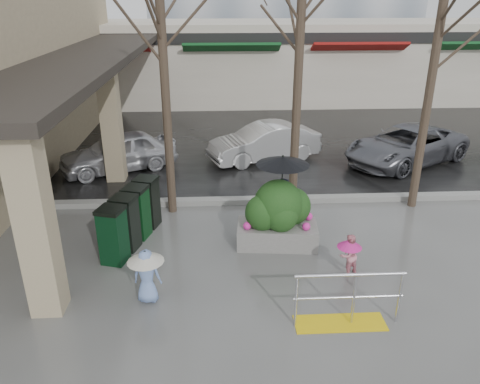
{
  "coord_description": "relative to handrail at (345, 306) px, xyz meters",
  "views": [
    {
      "loc": [
        -0.81,
        -7.75,
        5.35
      ],
      "look_at": [
        -0.3,
        1.74,
        1.3
      ],
      "focal_mm": 35.0,
      "sensor_mm": 36.0,
      "label": 1
    }
  ],
  "objects": [
    {
      "name": "ground",
      "position": [
        -1.36,
        1.2,
        -0.38
      ],
      "size": [
        120.0,
        120.0,
        0.0
      ],
      "primitive_type": "plane",
      "color": "#51514F",
      "rests_on": "ground"
    },
    {
      "name": "street_asphalt",
      "position": [
        -1.36,
        23.2,
        -0.37
      ],
      "size": [
        120.0,
        36.0,
        0.01
      ],
      "primitive_type": "cube",
      "color": "black",
      "rests_on": "ground"
    },
    {
      "name": "curb",
      "position": [
        -1.36,
        5.2,
        -0.3
      ],
      "size": [
        120.0,
        0.3,
        0.15
      ],
      "primitive_type": "cube",
      "color": "gray",
      "rests_on": "ground"
    },
    {
      "name": "canopy_slab",
      "position": [
        -6.16,
        9.2,
        3.25
      ],
      "size": [
        2.8,
        18.0,
        0.25
      ],
      "primitive_type": "cube",
      "color": "#2D2823",
      "rests_on": "pillar_front"
    },
    {
      "name": "pillar_front",
      "position": [
        -5.26,
        0.7,
        1.37
      ],
      "size": [
        0.55,
        0.55,
        3.5
      ],
      "primitive_type": "cube",
      "color": "tan",
      "rests_on": "ground"
    },
    {
      "name": "pillar_back",
      "position": [
        -5.26,
        7.2,
        1.37
      ],
      "size": [
        0.55,
        0.55,
        3.5
      ],
      "primitive_type": "cube",
      "color": "tan",
      "rests_on": "ground"
    },
    {
      "name": "storefront_row",
      "position": [
        0.64,
        19.17,
        1.64
      ],
      "size": [
        34.0,
        6.74,
        4.0
      ],
      "color": "beige",
      "rests_on": "ground"
    },
    {
      "name": "handrail",
      "position": [
        0.0,
        0.0,
        0.0
      ],
      "size": [
        1.9,
        0.5,
        1.03
      ],
      "color": "yellow",
      "rests_on": "ground"
    },
    {
      "name": "tree_west",
      "position": [
        -3.36,
        4.8,
        4.71
      ],
      "size": [
        3.2,
        3.2,
        6.8
      ],
      "color": "#382B21",
      "rests_on": "ground"
    },
    {
      "name": "tree_mideast",
      "position": [
        3.14,
        4.8,
        4.48
      ],
      "size": [
        3.2,
        3.2,
        6.5
      ],
      "color": "#382B21",
      "rests_on": "ground"
    },
    {
      "name": "woman",
      "position": [
        -0.71,
        3.13,
        0.93
      ],
      "size": [
        1.2,
        1.2,
        2.08
      ],
      "rotation": [
        0.0,
        0.0,
        3.82
      ],
      "color": "black",
      "rests_on": "ground"
    },
    {
      "name": "child_pink",
      "position": [
        0.48,
        1.55,
        0.15
      ],
      "size": [
        0.54,
        0.5,
        0.9
      ],
      "rotation": [
        0.0,
        0.0,
        3.59
      ],
      "color": "pink",
      "rests_on": "ground"
    },
    {
      "name": "child_blue",
      "position": [
        -3.5,
        0.86,
        0.28
      ],
      "size": [
        0.68,
        0.68,
        1.07
      ],
      "rotation": [
        0.0,
        0.0,
        3.01
      ],
      "color": "#7998D7",
      "rests_on": "ground"
    },
    {
      "name": "planter",
      "position": [
        -0.8,
        2.89,
        0.38
      ],
      "size": [
        1.89,
        1.11,
        1.58
      ],
      "rotation": [
        0.0,
        0.0,
        -0.1
      ],
      "color": "gray",
      "rests_on": "ground"
    },
    {
      "name": "news_boxes",
      "position": [
        -4.13,
        3.15,
        0.26
      ],
      "size": [
        1.14,
        2.32,
        1.27
      ],
      "rotation": [
        0.0,
        0.0,
        -0.29
      ],
      "color": "#0C351A",
      "rests_on": "ground"
    },
    {
      "name": "car_a",
      "position": [
        -5.33,
        8.02,
        0.25
      ],
      "size": [
        3.98,
        2.92,
        1.26
      ],
      "primitive_type": "imported",
      "rotation": [
        0.0,
        0.0,
        -1.13
      ],
      "color": "silver",
      "rests_on": "ground"
    },
    {
      "name": "car_b",
      "position": [
        -0.52,
        8.79,
        0.25
      ],
      "size": [
        4.05,
        2.59,
        1.26
      ],
      "primitive_type": "imported",
      "rotation": [
        0.0,
        0.0,
        -1.21
      ],
      "color": "silver",
      "rests_on": "ground"
    },
    {
      "name": "car_c",
      "position": [
        4.24,
        8.24,
        0.25
      ],
      "size": [
        4.97,
        4.09,
        1.26
      ],
      "primitive_type": "imported",
      "rotation": [
        0.0,
        0.0,
        -1.04
      ],
      "color": "slate",
      "rests_on": "ground"
    }
  ]
}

